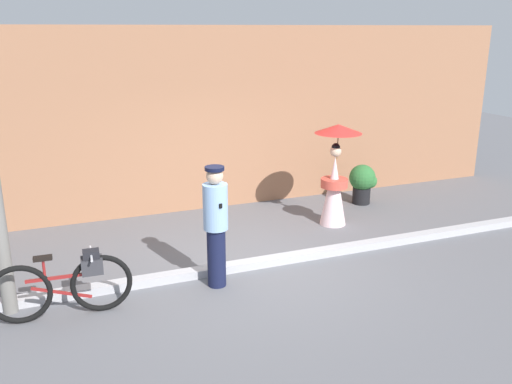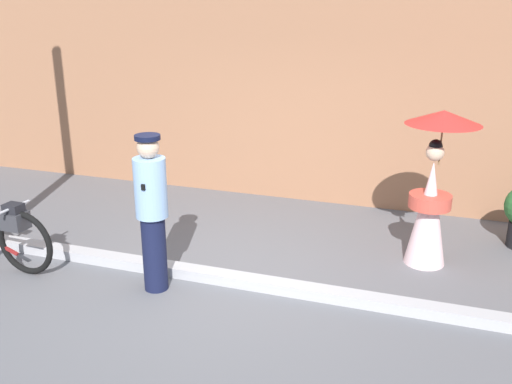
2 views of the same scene
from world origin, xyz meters
The scene contains 5 objects.
ground_plane centered at (0.00, 0.00, 0.00)m, with size 30.00×30.00×0.00m, color slate.
building_wall centered at (0.00, 3.18, 1.77)m, with size 14.00×0.40×3.54m, color #9E6B4C.
sidewalk_curb centered at (0.00, 0.00, 0.06)m, with size 14.00×0.20×0.12m, color #B2B2B7.
person_officer centered at (-0.66, -0.36, 0.93)m, with size 0.34×0.38×1.73m.
person_with_parasol centered at (2.11, 1.26, 0.95)m, with size 0.85×0.85×1.85m.
Camera 2 is at (2.17, -5.30, 3.02)m, focal length 39.89 mm.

